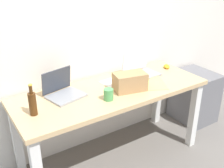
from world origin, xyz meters
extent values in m
plane|color=slate|center=(0.00, 0.00, 0.00)|extent=(8.00, 8.00, 0.00)
cube|color=silver|center=(0.00, 0.39, 1.30)|extent=(5.20, 0.08, 2.60)
cube|color=tan|center=(0.00, 0.00, 0.73)|extent=(1.74, 0.67, 0.04)
cube|color=silver|center=(0.81, -0.27, 0.36)|extent=(0.07, 0.07, 0.71)
cube|color=silver|center=(-0.81, 0.27, 0.36)|extent=(0.07, 0.07, 0.71)
cube|color=silver|center=(0.81, 0.27, 0.36)|extent=(0.07, 0.07, 0.71)
cube|color=gray|center=(-0.40, 0.08, 0.76)|extent=(0.33, 0.29, 0.02)
cube|color=#333842|center=(-0.43, 0.19, 0.87)|extent=(0.28, 0.10, 0.20)
cube|color=gray|center=(0.42, 0.09, 0.76)|extent=(0.33, 0.23, 0.02)
cube|color=white|center=(0.41, 0.21, 0.88)|extent=(0.31, 0.05, 0.22)
cylinder|color=#47280F|center=(-0.72, -0.05, 0.84)|extent=(0.06, 0.06, 0.17)
cylinder|color=#47280F|center=(-0.72, -0.05, 0.96)|extent=(0.02, 0.02, 0.06)
cylinder|color=gold|center=(-0.72, -0.05, 0.99)|extent=(0.03, 0.03, 0.01)
ellipsoid|color=gold|center=(0.77, 0.12, 0.77)|extent=(0.11, 0.12, 0.03)
cube|color=tan|center=(0.12, -0.09, 0.83)|extent=(0.31, 0.22, 0.16)
cylinder|color=#4C9E56|center=(-0.13, -0.15, 0.80)|extent=(0.08, 0.08, 0.09)
cube|color=#F4E06B|center=(0.39, -0.10, 0.75)|extent=(0.32, 0.36, 0.00)
cube|color=white|center=(0.10, 0.06, 0.75)|extent=(0.24, 0.31, 0.00)
cube|color=slate|center=(1.24, 0.09, 0.30)|extent=(0.40, 0.48, 0.60)
camera|label=1|loc=(-1.17, -1.80, 1.78)|focal=43.37mm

